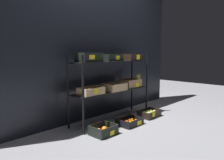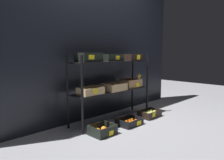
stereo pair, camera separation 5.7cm
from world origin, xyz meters
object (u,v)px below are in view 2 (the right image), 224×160
Objects in this scene: crate_ground_orange at (103,131)px; crate_ground_tangerine at (130,122)px; display_rack at (112,76)px; crate_ground_pear at (150,114)px.

crate_ground_orange is 0.53m from crate_ground_tangerine.
crate_ground_tangerine is at bearing -0.87° from crate_ground_orange.
display_rack reaches higher than crate_ground_tangerine.
crate_ground_orange is 0.83× the size of crate_ground_pear.
crate_ground_tangerine is 0.54m from crate_ground_pear.
crate_ground_orange reaches higher than crate_ground_pear.
display_rack is 4.34× the size of crate_ground_tangerine.
crate_ground_orange is (-0.53, -0.35, -0.65)m from display_rack.
display_rack is 0.91m from crate_ground_orange.
crate_ground_pear is (1.07, 0.01, 0.00)m from crate_ground_orange.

